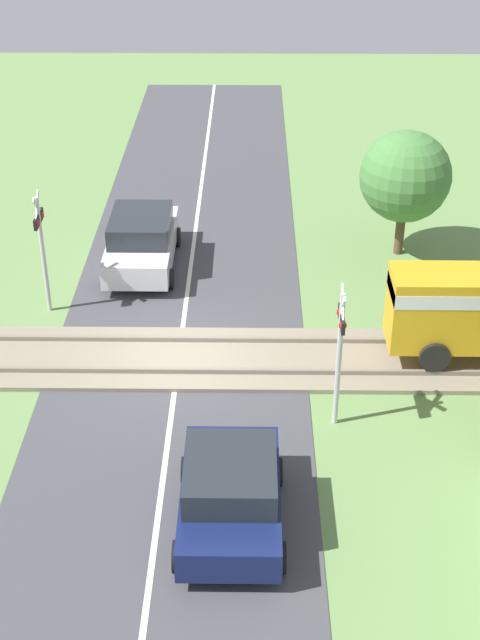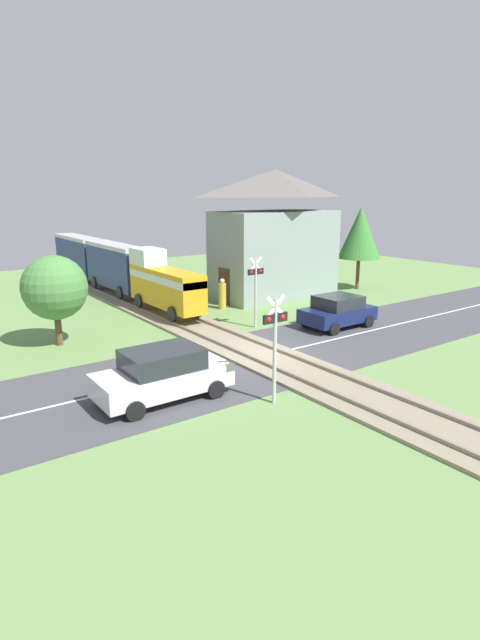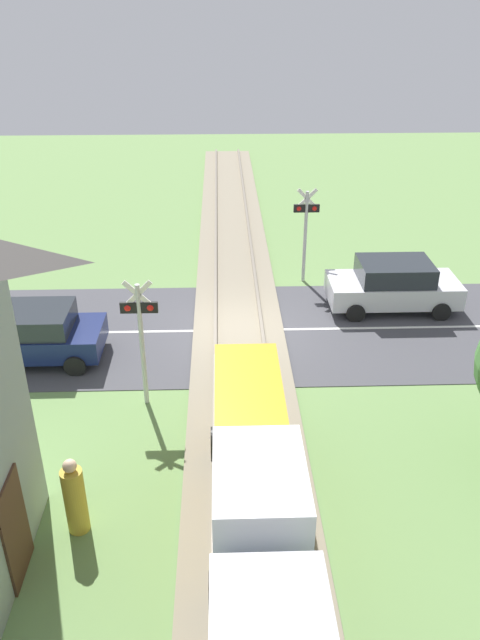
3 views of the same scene
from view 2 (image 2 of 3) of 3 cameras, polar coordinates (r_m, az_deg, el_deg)
name	(u,v)px [view 2 (image 2 of 3)]	position (r m, az deg, el deg)	size (l,w,h in m)	color
ground_plane	(263,357)	(20.01, 2.59, -4.23)	(60.00, 60.00, 0.00)	#66894C
road_surface	(263,357)	(20.00, 2.59, -4.20)	(48.00, 6.40, 0.02)	#424247
track_bed	(263,355)	(19.99, 2.59, -4.05)	(2.80, 48.00, 0.24)	gray
train	(113,265)	(32.78, -14.34, 6.09)	(1.58, 20.16, 3.18)	gold
car_near_crossing	(163,374)	(15.96, -8.83, -6.09)	(4.25, 2.06, 1.65)	silver
car_far_side	(338,311)	(24.57, 11.10, 1.02)	(3.64, 2.07, 1.56)	#141E4C
crossing_signal_west_approach	(275,336)	(15.10, 4.02, -1.79)	(0.90, 0.18, 3.45)	#B7B7B7
crossing_signal_east_approach	(256,283)	(23.79, 1.80, 4.25)	(0.90, 0.18, 3.45)	#B7B7B7
station_building	(274,236)	(31.04, 3.94, 9.54)	(8.03, 4.17, 7.71)	gray
pedestrian_by_station	(222,295)	(27.97, -2.04, 2.86)	(0.43, 0.43, 1.72)	gold
tree_by_station	(360,233)	(34.40, 13.57, 9.68)	(2.82, 2.82, 5.48)	brown
tree_roadside_hedge	(55,288)	(22.30, -20.42, 3.46)	(2.72, 2.72, 3.87)	brown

